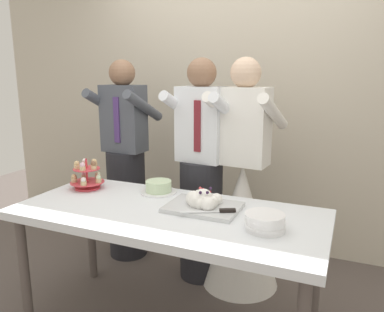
{
  "coord_description": "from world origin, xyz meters",
  "views": [
    {
      "loc": [
        0.95,
        -1.83,
        1.55
      ],
      "look_at": [
        0.09,
        0.15,
        1.07
      ],
      "focal_mm": 35.14,
      "sensor_mm": 36.0,
      "label": 1
    }
  ],
  "objects": [
    {
      "name": "cupcake_stand",
      "position": [
        -0.7,
        0.16,
        0.86
      ],
      "size": [
        0.23,
        0.23,
        0.21
      ],
      "color": "#D83F4C",
      "rests_on": "dessert_table"
    },
    {
      "name": "main_cake_tray",
      "position": [
        0.18,
        0.1,
        0.82
      ],
      "size": [
        0.42,
        0.33,
        0.13
      ],
      "color": "silver",
      "rests_on": "dessert_table"
    },
    {
      "name": "person_guest",
      "position": [
        -0.77,
        0.75,
        0.75
      ],
      "size": [
        0.47,
        0.5,
        1.66
      ],
      "color": "#232328",
      "rests_on": "ground_plane"
    },
    {
      "name": "plate_stack",
      "position": [
        0.58,
        -0.05,
        0.82
      ],
      "size": [
        0.21,
        0.21,
        0.09
      ],
      "color": "white",
      "rests_on": "dessert_table"
    },
    {
      "name": "person_groom",
      "position": [
        -0.06,
        0.67,
        0.75
      ],
      "size": [
        0.5,
        0.53,
        1.66
      ],
      "color": "#232328",
      "rests_on": "ground_plane"
    },
    {
      "name": "person_bride",
      "position": [
        0.26,
        0.68,
        0.58
      ],
      "size": [
        0.56,
        0.56,
        1.66
      ],
      "color": "white",
      "rests_on": "ground_plane"
    },
    {
      "name": "rear_wall",
      "position": [
        0.0,
        1.42,
        1.45
      ],
      "size": [
        5.2,
        0.1,
        2.9
      ],
      "primitive_type": "cube",
      "color": "beige",
      "rests_on": "ground_plane"
    },
    {
      "name": "dessert_table",
      "position": [
        0.0,
        0.0,
        0.7
      ],
      "size": [
        1.8,
        0.8,
        0.78
      ],
      "color": "silver",
      "rests_on": "ground_plane"
    },
    {
      "name": "round_cake",
      "position": [
        -0.2,
        0.27,
        0.81
      ],
      "size": [
        0.24,
        0.24,
        0.08
      ],
      "color": "white",
      "rests_on": "dessert_table"
    }
  ]
}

